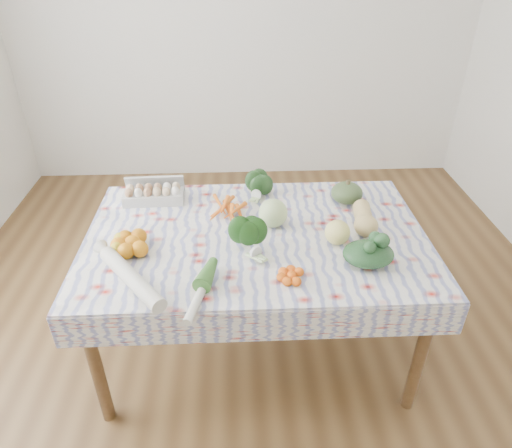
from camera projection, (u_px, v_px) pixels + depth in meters
name	position (u px, v px, depth m)	size (l,w,h in m)	color
ground	(256.00, 343.00, 2.64)	(4.50, 4.50, 0.00)	brown
wall_back	(243.00, 19.00, 3.78)	(4.00, 0.04, 2.80)	white
dining_table	(256.00, 248.00, 2.27)	(1.60, 1.00, 0.75)	brown
tablecloth	(256.00, 235.00, 2.23)	(1.66, 1.06, 0.01)	silver
egg_carton	(154.00, 195.00, 2.47)	(0.32, 0.13, 0.09)	#BABAB5
carrot_bunch	(229.00, 212.00, 2.36)	(0.23, 0.21, 0.04)	orange
kale_bunch	(259.00, 186.00, 2.51)	(0.15, 0.13, 0.13)	#1D3E19
kabocha_squash	(347.00, 193.00, 2.47)	(0.17, 0.17, 0.11)	#3E542D
cabbage	(273.00, 213.00, 2.25)	(0.14, 0.14, 0.14)	#ADC87E
butternut_squash	(364.00, 217.00, 2.25)	(0.12, 0.25, 0.12)	tan
orange_cluster	(132.00, 243.00, 2.09)	(0.24, 0.24, 0.08)	orange
broccoli	(249.00, 244.00, 2.06)	(0.15, 0.15, 0.11)	#1A4714
mandarin_cluster	(291.00, 275.00, 1.93)	(0.15, 0.15, 0.04)	orange
grapefruit	(337.00, 232.00, 2.13)	(0.12, 0.12, 0.12)	#EBDD72
spinach_bag	(368.00, 254.00, 2.01)	(0.23, 0.18, 0.10)	#19381B
daikon	(131.00, 278.00, 1.89)	(0.07, 0.07, 0.48)	beige
leek	(201.00, 292.00, 1.84)	(0.04, 0.04, 0.35)	silver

